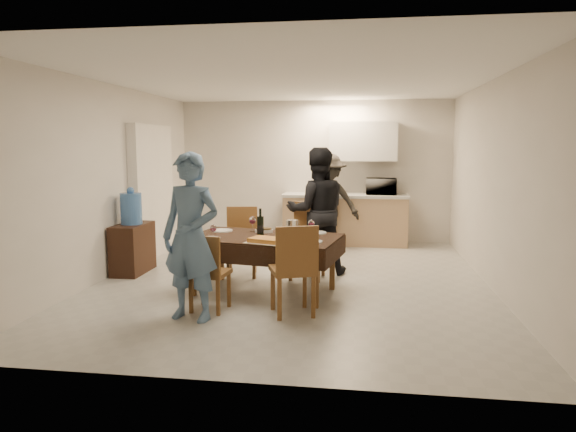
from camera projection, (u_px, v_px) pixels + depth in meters
name	position (u px, v px, depth m)	size (l,w,h in m)	color
floor	(293.00, 280.00, 6.80)	(5.00, 6.00, 0.02)	#A0A09C
ceiling	(293.00, 79.00, 6.45)	(5.00, 6.00, 0.02)	white
wall_back	(314.00, 171.00, 9.57)	(5.00, 0.02, 2.60)	silver
wall_front	(239.00, 211.00, 3.68)	(5.00, 0.02, 2.60)	silver
wall_left	(111.00, 181.00, 6.97)	(0.02, 6.00, 2.60)	silver
wall_right	(495.00, 184.00, 6.28)	(0.02, 6.00, 2.60)	silver
stub_partition	(152.00, 191.00, 8.17)	(0.15, 1.40, 2.10)	silver
kitchen_base_cabinet	(345.00, 220.00, 9.29)	(2.20, 0.60, 0.86)	tan
kitchen_worktop	(345.00, 195.00, 9.23)	(2.24, 0.64, 0.05)	beige
upper_cabinet	(363.00, 141.00, 9.19)	(1.20, 0.34, 0.70)	silver
dining_table	(264.00, 239.00, 6.16)	(1.92, 1.33, 0.69)	black
chair_near_left	(208.00, 265.00, 5.43)	(0.42, 0.43, 0.46)	brown
chair_near_right	(292.00, 261.00, 5.28)	(0.57, 0.58, 0.52)	brown
chair_far_left	(240.00, 236.00, 6.88)	(0.49, 0.50, 0.50)	brown
chair_far_right	(307.00, 234.00, 6.74)	(0.50, 0.51, 0.55)	brown
console	(133.00, 248.00, 7.19)	(0.37, 0.75, 0.69)	black
water_jug	(131.00, 209.00, 7.11)	(0.29, 0.29, 0.43)	#487ECC
wine_bottle	(260.00, 222.00, 6.19)	(0.08, 0.08, 0.33)	black
water_pitcher	(292.00, 229.00, 6.04)	(0.14, 0.14, 0.21)	white
savoury_tart	(266.00, 240.00, 5.76)	(0.42, 0.31, 0.05)	#D2823D
salad_bowl	(290.00, 232.00, 6.29)	(0.17, 0.17, 0.06)	silver
mushroom_dish	(264.00, 231.00, 6.43)	(0.21, 0.21, 0.04)	silver
wine_glass_a	(213.00, 232.00, 5.97)	(0.08, 0.08, 0.17)	white
wine_glass_b	(311.00, 227.00, 6.31)	(0.08, 0.08, 0.18)	white
wine_glass_c	(253.00, 224.00, 6.46)	(0.09, 0.09, 0.20)	white
plate_near_left	(208.00, 239.00, 5.94)	(0.29, 0.29, 0.02)	silver
plate_near_right	(311.00, 242.00, 5.78)	(0.26, 0.26, 0.01)	silver
plate_far_left	(222.00, 231.00, 6.53)	(0.27, 0.27, 0.02)	silver
plate_far_right	(316.00, 233.00, 6.37)	(0.27, 0.27, 0.02)	silver
microwave	(381.00, 186.00, 9.12)	(0.53, 0.36, 0.29)	silver
person_near	(191.00, 237.00, 5.18)	(0.62, 0.41, 1.71)	slate
person_far	(317.00, 211.00, 7.08)	(0.85, 0.66, 1.75)	black
person_kitchen	(328.00, 202.00, 8.83)	(1.06, 0.61, 1.64)	black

